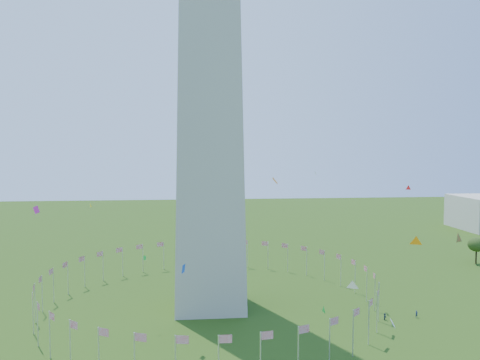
% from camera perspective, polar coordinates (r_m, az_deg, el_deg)
% --- Properties ---
extents(flag_ring, '(80.24, 80.24, 9.00)m').
position_cam_1_polar(flag_ring, '(118.65, -3.68, -13.10)').
color(flag_ring, silver).
rests_on(flag_ring, ground).
extents(kites_aloft, '(113.03, 83.64, 28.26)m').
position_cam_1_polar(kites_aloft, '(91.34, 7.28, -8.62)').
color(kites_aloft, orange).
rests_on(kites_aloft, ground).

